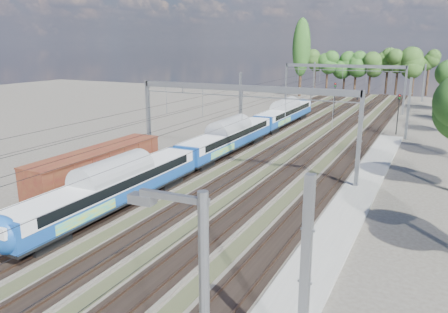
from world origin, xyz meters
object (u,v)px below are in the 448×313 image
at_px(freight_boxcar, 98,167).
at_px(signal_near, 335,96).
at_px(worker, 357,97).
at_px(emu_train, 227,134).
at_px(signal_far, 398,109).

xyz_separation_m(freight_boxcar, signal_near, (9.76, 49.56, 1.67)).
height_order(worker, signal_near, signal_near).
bearing_deg(emu_train, worker, 85.10).
height_order(emu_train, freight_boxcar, emu_train).
distance_m(emu_train, signal_near, 32.97).
relative_size(freight_boxcar, signal_near, 2.32).
bearing_deg(emu_train, signal_far, 52.66).
height_order(worker, signal_far, signal_far).
bearing_deg(freight_boxcar, signal_near, 78.86).
bearing_deg(worker, emu_train, -160.68).
relative_size(worker, signal_far, 0.34).
bearing_deg(signal_near, signal_far, -63.19).
distance_m(emu_train, signal_far, 27.74).
relative_size(emu_train, worker, 30.99).
xyz_separation_m(emu_train, signal_far, (16.81, 22.03, 1.19)).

